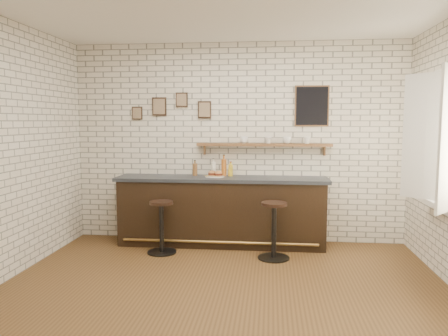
{
  "coord_description": "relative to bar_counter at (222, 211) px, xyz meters",
  "views": [
    {
      "loc": [
        0.5,
        -4.61,
        1.84
      ],
      "look_at": [
        -0.09,
        0.9,
        1.23
      ],
      "focal_mm": 35.0,
      "sensor_mm": 36.0,
      "label": 1
    }
  ],
  "objects": [
    {
      "name": "bar_counter",
      "position": [
        0.0,
        0.0,
        0.0
      ],
      "size": [
        3.1,
        0.65,
        1.01
      ],
      "color": "black",
      "rests_on": "ground"
    },
    {
      "name": "bitters_bottle_white",
      "position": [
        -0.14,
        0.14,
        0.61
      ],
      "size": [
        0.07,
        0.07,
        0.26
      ],
      "color": "beige",
      "rests_on": "bar_counter"
    },
    {
      "name": "bar_stool_right",
      "position": [
        0.77,
        -0.6,
        -0.1
      ],
      "size": [
        0.42,
        0.42,
        0.76
      ],
      "color": "black",
      "rests_on": "ground"
    },
    {
      "name": "shelf_cup_b",
      "position": [
        0.68,
        0.2,
        1.04
      ],
      "size": [
        0.15,
        0.15,
        0.1
      ],
      "primitive_type": "imported",
      "rotation": [
        0.0,
        0.0,
        0.73
      ],
      "color": "white",
      "rests_on": "wall_shelf"
    },
    {
      "name": "potato_chips",
      "position": [
        -0.12,
        0.02,
        0.52
      ],
      "size": [
        0.26,
        0.17,
        0.0
      ],
      "color": "gold",
      "rests_on": "sandwich_plate"
    },
    {
      "name": "ground",
      "position": [
        0.21,
        -1.7,
        -0.51
      ],
      "size": [
        5.0,
        5.0,
        0.0
      ],
      "primitive_type": "plane",
      "color": "brown",
      "rests_on": "ground"
    },
    {
      "name": "window_sill",
      "position": [
        2.61,
        -1.4,
        0.39
      ],
      "size": [
        0.2,
        1.35,
        0.06
      ],
      "color": "white",
      "rests_on": "ground"
    },
    {
      "name": "bar_stool_left",
      "position": [
        -0.78,
        -0.51,
        -0.12
      ],
      "size": [
        0.41,
        0.41,
        0.73
      ],
      "color": "black",
      "rests_on": "ground"
    },
    {
      "name": "back_wall_decor",
      "position": [
        0.44,
        0.28,
        1.54
      ],
      "size": [
        2.96,
        0.02,
        0.56
      ],
      "color": "black",
      "rests_on": "ground"
    },
    {
      "name": "shelf_cup_a",
      "position": [
        0.32,
        0.2,
        1.04
      ],
      "size": [
        0.18,
        0.18,
        0.1
      ],
      "primitive_type": "imported",
      "rotation": [
        0.0,
        0.0,
        0.63
      ],
      "color": "white",
      "rests_on": "wall_shelf"
    },
    {
      "name": "bitters_bottle_brown",
      "position": [
        -0.42,
        0.14,
        0.6
      ],
      "size": [
        0.07,
        0.07,
        0.24
      ],
      "color": "brown",
      "rests_on": "bar_counter"
    },
    {
      "name": "casement_window",
      "position": [
        2.57,
        -1.4,
        1.14
      ],
      "size": [
        0.4,
        1.3,
        1.56
      ],
      "color": "white",
      "rests_on": "ground"
    },
    {
      "name": "sandwich_plate",
      "position": [
        -0.11,
        0.02,
        0.51
      ],
      "size": [
        0.28,
        0.28,
        0.01
      ],
      "primitive_type": "cylinder",
      "color": "white",
      "rests_on": "bar_counter"
    },
    {
      "name": "shelf_cup_d",
      "position": [
        1.25,
        0.2,
        1.04
      ],
      "size": [
        0.14,
        0.14,
        0.1
      ],
      "primitive_type": "imported",
      "rotation": [
        0.0,
        0.0,
        0.35
      ],
      "color": "white",
      "rests_on": "wall_shelf"
    },
    {
      "name": "shelf_cup_c",
      "position": [
        0.96,
        0.2,
        1.04
      ],
      "size": [
        0.17,
        0.17,
        0.1
      ],
      "primitive_type": "imported",
      "rotation": [
        0.0,
        0.0,
        1.07
      ],
      "color": "white",
      "rests_on": "wall_shelf"
    },
    {
      "name": "bitters_bottle_amber",
      "position": [
        0.02,
        0.14,
        0.63
      ],
      "size": [
        0.08,
        0.08,
        0.32
      ],
      "color": "#A4561A",
      "rests_on": "bar_counter"
    },
    {
      "name": "ciabatta_sandwich",
      "position": [
        -0.1,
        0.02,
        0.55
      ],
      "size": [
        0.24,
        0.16,
        0.07
      ],
      "color": "#BB804D",
      "rests_on": "sandwich_plate"
    },
    {
      "name": "condiment_bottle_yellow",
      "position": [
        0.12,
        0.14,
        0.6
      ],
      "size": [
        0.07,
        0.07,
        0.22
      ],
      "color": "gold",
      "rests_on": "bar_counter"
    },
    {
      "name": "wall_shelf",
      "position": [
        0.61,
        0.2,
        0.97
      ],
      "size": [
        2.0,
        0.18,
        0.18
      ],
      "color": "brown",
      "rests_on": "ground"
    }
  ]
}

